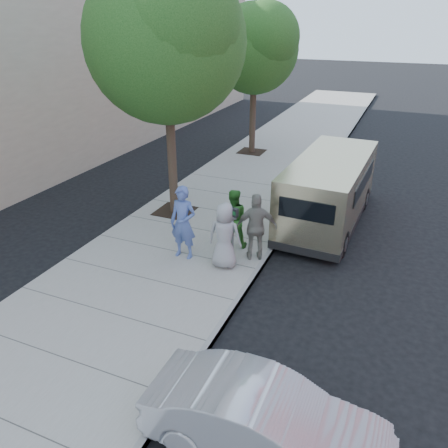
{
  "coord_description": "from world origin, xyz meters",
  "views": [
    {
      "loc": [
        4.4,
        -9.2,
        6.07
      ],
      "look_at": [
        0.37,
        0.31,
        1.1
      ],
      "focal_mm": 35.0,
      "sensor_mm": 36.0,
      "label": 1
    }
  ],
  "objects": [
    {
      "name": "parking_meter",
      "position": [
        0.63,
        0.29,
        1.21
      ],
      "size": [
        0.32,
        0.2,
        1.47
      ],
      "rotation": [
        0.0,
        0.0,
        -0.33
      ],
      "color": "gray",
      "rests_on": "sidewalk"
    },
    {
      "name": "person_green_shirt",
      "position": [
        0.38,
        0.9,
        1.0
      ],
      "size": [
        1.03,
        0.95,
        1.7
      ],
      "primitive_type": "imported",
      "rotation": [
        0.0,
        0.0,
        3.61
      ],
      "color": "#307827",
      "rests_on": "sidewalk"
    },
    {
      "name": "tree_far",
      "position": [
        -2.25,
        10.0,
        4.88
      ],
      "size": [
        3.92,
        3.8,
        6.49
      ],
      "color": "black",
      "rests_on": "sidewalk"
    },
    {
      "name": "ground",
      "position": [
        0.0,
        0.0,
        0.0
      ],
      "size": [
        120.0,
        120.0,
        0.0
      ],
      "primitive_type": "plane",
      "color": "black",
      "rests_on": "ground"
    },
    {
      "name": "curb_face",
      "position": [
        1.44,
        0.0,
        0.07
      ],
      "size": [
        0.12,
        60.0,
        0.16
      ],
      "primitive_type": "cube",
      "color": "gray",
      "rests_on": "ground"
    },
    {
      "name": "person_officer",
      "position": [
        -0.6,
        -0.13,
        1.15
      ],
      "size": [
        0.73,
        0.48,
        1.99
      ],
      "primitive_type": "imported",
      "rotation": [
        0.0,
        0.0,
        -0.01
      ],
      "color": "#4F65A9",
      "rests_on": "sidewalk"
    },
    {
      "name": "person_striped_polo",
      "position": [
        1.2,
        0.51,
        1.07
      ],
      "size": [
        1.17,
        0.86,
        1.84
      ],
      "primitive_type": "imported",
      "rotation": [
        0.0,
        0.0,
        3.57
      ],
      "color": "gray",
      "rests_on": "sidewalk"
    },
    {
      "name": "person_gray_shirt",
      "position": [
        0.59,
        -0.17,
        1.03
      ],
      "size": [
        0.93,
        0.68,
        1.75
      ],
      "primitive_type": "imported",
      "rotation": [
        0.0,
        0.0,
        3.29
      ],
      "color": "#98989A",
      "rests_on": "sidewalk"
    },
    {
      "name": "tree_near",
      "position": [
        -2.25,
        2.4,
        5.55
      ],
      "size": [
        4.62,
        4.6,
        7.53
      ],
      "color": "black",
      "rests_on": "sidewalk"
    },
    {
      "name": "van",
      "position": [
        2.46,
        3.82,
        1.15
      ],
      "size": [
        2.18,
        5.91,
        2.16
      ],
      "rotation": [
        0.0,
        0.0,
        -0.04
      ],
      "color": "beige",
      "rests_on": "ground"
    },
    {
      "name": "sidewalk",
      "position": [
        -1.0,
        0.0,
        0.07
      ],
      "size": [
        5.0,
        60.0,
        0.15
      ],
      "primitive_type": "cube",
      "color": "gray",
      "rests_on": "ground"
    },
    {
      "name": "sedan",
      "position": [
        3.2,
        -4.77,
        0.61
      ],
      "size": [
        3.73,
        1.31,
        1.23
      ],
      "primitive_type": "imported",
      "rotation": [
        0.0,
        0.0,
        1.57
      ],
      "color": "silver",
      "rests_on": "ground"
    }
  ]
}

